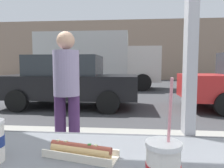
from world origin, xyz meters
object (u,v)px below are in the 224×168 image
Objects in this scene: hotdog_tray_far at (81,151)px; box_truck at (95,59)px; pedestrian at (67,88)px; parked_car_black at (69,81)px.

box_truck is (-1.87, 11.27, 0.68)m from hotdog_tray_far.
box_truck reaches higher than hotdog_tray_far.
hotdog_tray_far is 1.91m from pedestrian.
parked_car_black is 5.51m from box_truck.
hotdog_tray_far is 0.18× the size of pedestrian.
hotdog_tray_far is 0.04× the size of box_truck.
pedestrian is at bearing 108.89° from hotdog_tray_far.
parked_car_black is 0.62× the size of box_truck.
box_truck is 9.58m from pedestrian.
box_truck is at bearing 90.81° from parked_car_black.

